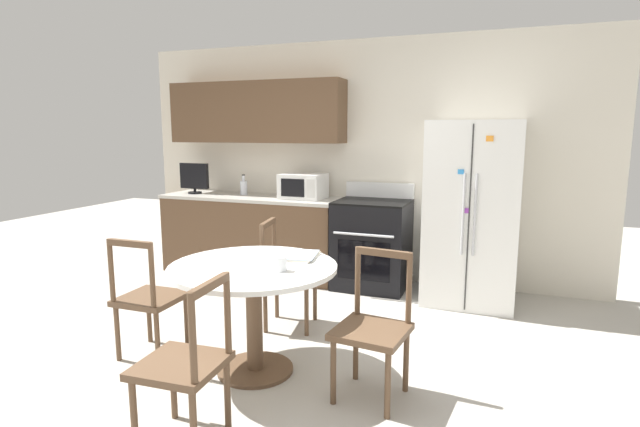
{
  "coord_description": "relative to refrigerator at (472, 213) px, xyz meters",
  "views": [
    {
      "loc": [
        1.56,
        -2.7,
        1.64
      ],
      "look_at": [
        0.1,
        1.15,
        0.95
      ],
      "focal_mm": 28.0,
      "sensor_mm": 36.0,
      "label": 1
    }
  ],
  "objects": [
    {
      "name": "refrigerator",
      "position": [
        0.0,
        0.0,
        0.0
      ],
      "size": [
        0.84,
        0.81,
        1.73
      ],
      "color": "white",
      "rests_on": "ground_plane"
    },
    {
      "name": "microwave",
      "position": [
        -1.8,
        0.12,
        0.17
      ],
      "size": [
        0.46,
        0.39,
        0.27
      ],
      "color": "white",
      "rests_on": "kitchen_counter"
    },
    {
      "name": "counter_bottle",
      "position": [
        -2.56,
        0.17,
        0.12
      ],
      "size": [
        0.08,
        0.08,
        0.23
      ],
      "color": "silver",
      "rests_on": "kitchen_counter"
    },
    {
      "name": "mail_stack",
      "position": [
        -1.03,
        -1.75,
        -0.1
      ],
      "size": [
        0.27,
        0.33,
        0.02
      ],
      "color": "white",
      "rests_on": "dining_table"
    },
    {
      "name": "countertop_tv",
      "position": [
        -3.16,
        0.06,
        0.23
      ],
      "size": [
        0.37,
        0.16,
        0.36
      ],
      "color": "black",
      "rests_on": "kitchen_counter"
    },
    {
      "name": "dining_chair_far",
      "position": [
        -1.38,
        -1.23,
        -0.43
      ],
      "size": [
        0.49,
        0.49,
        0.9
      ],
      "rotation": [
        0.0,
        0.0,
        4.89
      ],
      "color": "brown",
      "rests_on": "ground_plane"
    },
    {
      "name": "kitchen_counter",
      "position": [
        -2.42,
        0.1,
        -0.41
      ],
      "size": [
        2.1,
        0.64,
        0.9
      ],
      "color": "brown",
      "rests_on": "ground_plane"
    },
    {
      "name": "dining_chair_near",
      "position": [
        -1.21,
        -2.88,
        -0.43
      ],
      "size": [
        0.44,
        0.44,
        0.9
      ],
      "rotation": [
        0.0,
        0.0,
        1.63
      ],
      "color": "brown",
      "rests_on": "ground_plane"
    },
    {
      "name": "dining_chair_left",
      "position": [
        -2.08,
        -2.11,
        -0.43
      ],
      "size": [
        0.43,
        0.43,
        0.9
      ],
      "rotation": [
        0.0,
        0.0,
        6.3
      ],
      "color": "brown",
      "rests_on": "ground_plane"
    },
    {
      "name": "dining_chair_right",
      "position": [
        -0.42,
        -2.07,
        -0.43
      ],
      "size": [
        0.46,
        0.46,
        0.9
      ],
      "rotation": [
        0.0,
        0.0,
        3.03
      ],
      "color": "brown",
      "rests_on": "ground_plane"
    },
    {
      "name": "ground_plane",
      "position": [
        -1.26,
        -2.19,
        -0.86
      ],
      "size": [
        14.0,
        14.0,
        0.0
      ],
      "primitive_type": "plane",
      "color": "#B2ADA3"
    },
    {
      "name": "dining_table",
      "position": [
        -1.25,
        -2.05,
        -0.27
      ],
      "size": [
        1.12,
        1.12,
        0.75
      ],
      "color": "white",
      "rests_on": "ground_plane"
    },
    {
      "name": "candle_glass",
      "position": [
        -1.02,
        -2.11,
        -0.07
      ],
      "size": [
        0.08,
        0.08,
        0.09
      ],
      "color": "silver",
      "rests_on": "dining_table"
    },
    {
      "name": "oven_range",
      "position": [
        -0.99,
        0.07,
        -0.4
      ],
      "size": [
        0.74,
        0.68,
        1.08
      ],
      "color": "black",
      "rests_on": "ground_plane"
    },
    {
      "name": "back_wall",
      "position": [
        -1.56,
        0.4,
        0.58
      ],
      "size": [
        5.2,
        0.44,
        2.6
      ],
      "color": "silver",
      "rests_on": "ground_plane"
    }
  ]
}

